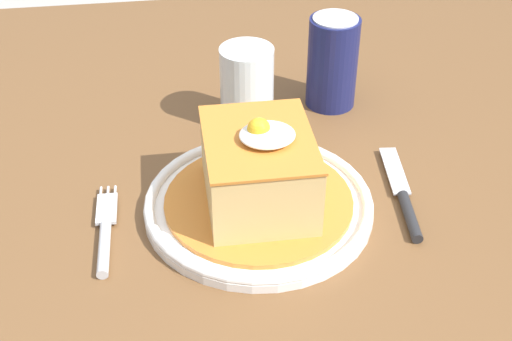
# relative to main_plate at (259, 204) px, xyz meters

# --- Properties ---
(dining_table) EXTENTS (1.47, 1.00, 0.76)m
(dining_table) POSITION_rel_main_plate_xyz_m (-0.07, 0.10, -0.10)
(dining_table) COLOR brown
(dining_table) RESTS_ON ground_plane
(main_plate) EXTENTS (0.25, 0.25, 0.02)m
(main_plate) POSITION_rel_main_plate_xyz_m (0.00, 0.00, 0.00)
(main_plate) COLOR white
(main_plate) RESTS_ON dining_table
(sandwich_meal) EXTENTS (0.21, 0.21, 0.11)m
(sandwich_meal) POSITION_rel_main_plate_xyz_m (0.00, -0.00, 0.04)
(sandwich_meal) COLOR orange
(sandwich_meal) RESTS_ON main_plate
(fork) EXTENTS (0.02, 0.14, 0.01)m
(fork) POSITION_rel_main_plate_xyz_m (-0.17, -0.02, -0.00)
(fork) COLOR silver
(fork) RESTS_ON dining_table
(knife) EXTENTS (0.03, 0.17, 0.01)m
(knife) POSITION_rel_main_plate_xyz_m (0.16, -0.02, -0.00)
(knife) COLOR #262628
(knife) RESTS_ON dining_table
(soda_can) EXTENTS (0.07, 0.07, 0.12)m
(soda_can) POSITION_rel_main_plate_xyz_m (0.13, 0.21, 0.05)
(soda_can) COLOR #191E51
(soda_can) RESTS_ON dining_table
(drinking_glass) EXTENTS (0.07, 0.07, 0.10)m
(drinking_glass) POSITION_rel_main_plate_xyz_m (0.01, 0.18, 0.04)
(drinking_glass) COLOR #3F2314
(drinking_glass) RESTS_ON dining_table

